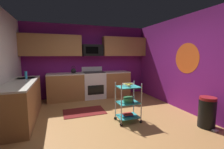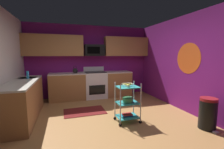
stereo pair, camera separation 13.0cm
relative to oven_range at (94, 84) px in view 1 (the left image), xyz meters
name	(u,v)px [view 1 (the left image)]	position (x,y,z in m)	size (l,w,h in m)	color
floor	(108,122)	(-0.12, -2.10, -0.50)	(4.40, 4.80, 0.04)	#A87542
wall_back	(88,61)	(-0.12, 0.33, 0.82)	(4.52, 0.06, 2.60)	#751970
wall_right	(187,64)	(2.11, -2.10, 0.82)	(0.06, 4.80, 2.60)	#751970
wall_flower_decal	(187,58)	(2.07, -2.13, 0.97)	(0.81, 0.81, 0.00)	#E5591E
counter_run	(68,90)	(-0.94, -0.58, -0.01)	(3.64, 2.73, 0.92)	#9E6B3D
oven_range	(94,84)	(0.00, 0.00, 0.00)	(0.76, 0.65, 1.10)	white
upper_cabinets	(88,46)	(-0.15, 0.13, 1.37)	(4.40, 0.33, 0.70)	#9E6B3D
microwave	(93,50)	(0.00, 0.10, 1.22)	(0.70, 0.39, 0.40)	black
rolling_cart	(128,103)	(0.30, -2.26, -0.03)	(0.55, 0.40, 0.91)	silver
fruit_bowl	(128,84)	(0.30, -2.26, 0.40)	(0.27, 0.27, 0.07)	silver
mixing_bowl_large	(128,100)	(0.32, -2.26, 0.04)	(0.25, 0.25, 0.11)	#387F4C
book_stack	(128,115)	(0.30, -2.26, -0.32)	(0.23, 0.15, 0.06)	#1E4C8C
kettle	(74,71)	(-0.70, 0.00, 0.52)	(0.21, 0.18, 0.26)	black
dish_soap_bottle	(26,75)	(-1.98, -0.93, 0.54)	(0.06, 0.06, 0.20)	#2D8CBF
trash_can	(207,112)	(1.78, -3.08, -0.15)	(0.34, 0.42, 0.66)	black
floor_rug	(84,112)	(-0.56, -1.34, -0.47)	(1.10, 0.70, 0.01)	maroon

